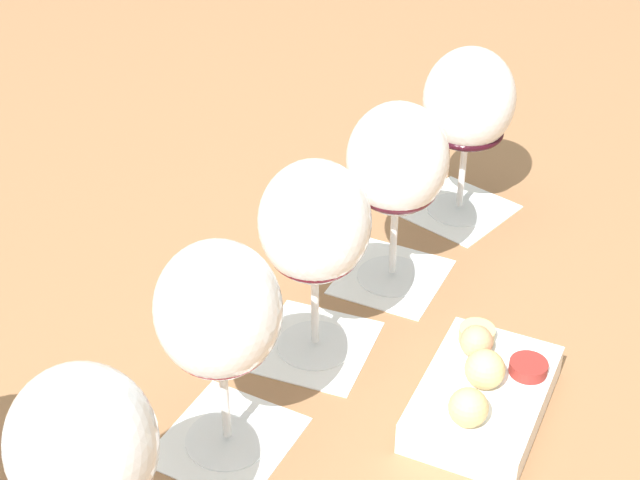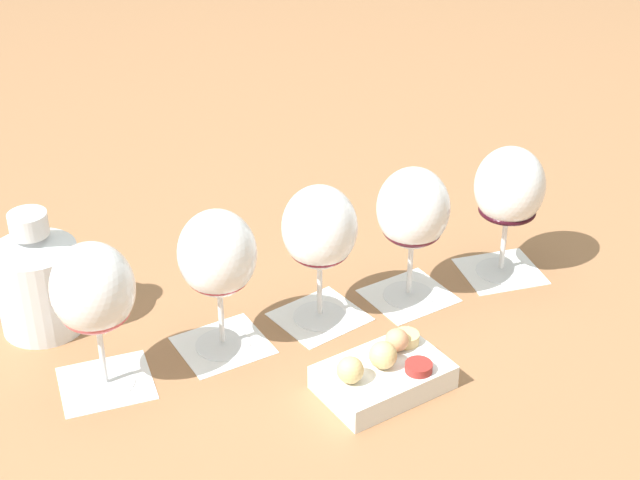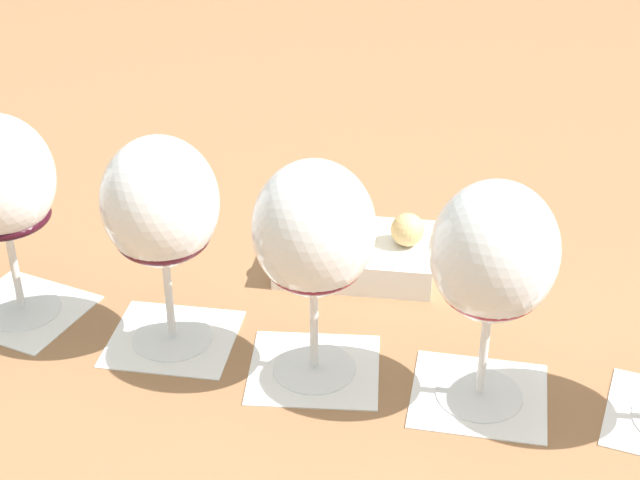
{
  "view_description": "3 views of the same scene",
  "coord_description": "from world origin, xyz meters",
  "px_view_note": "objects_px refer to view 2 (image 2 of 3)",
  "views": [
    {
      "loc": [
        -0.41,
        -0.56,
        0.6
      ],
      "look_at": [
        -0.0,
        -0.0,
        0.13
      ],
      "focal_mm": 55.0,
      "sensor_mm": 36.0,
      "label": 1
    },
    {
      "loc": [
        -0.09,
        -1.07,
        0.76
      ],
      "look_at": [
        -0.0,
        -0.0,
        0.13
      ],
      "focal_mm": 55.0,
      "sensor_mm": 36.0,
      "label": 2
    },
    {
      "loc": [
        -0.4,
        0.53,
        0.52
      ],
      "look_at": [
        -0.0,
        -0.0,
        0.13
      ],
      "focal_mm": 55.0,
      "sensor_mm": 36.0,
      "label": 3
    }
  ],
  "objects_px": {
    "wine_glass_0": "(94,294)",
    "snack_dish": "(383,373)",
    "wine_glass_1": "(218,259)",
    "wine_glass_4": "(509,191)",
    "wine_glass_2": "(322,233)",
    "wine_glass_3": "(413,214)",
    "ceramic_vase": "(38,279)"
  },
  "relations": [
    {
      "from": "wine_glass_0",
      "to": "wine_glass_4",
      "type": "distance_m",
      "value": 0.58
    },
    {
      "from": "wine_glass_4",
      "to": "ceramic_vase",
      "type": "height_order",
      "value": "wine_glass_4"
    },
    {
      "from": "wine_glass_3",
      "to": "snack_dish",
      "type": "height_order",
      "value": "wine_glass_3"
    },
    {
      "from": "ceramic_vase",
      "to": "wine_glass_0",
      "type": "bearing_deg",
      "value": -54.83
    },
    {
      "from": "wine_glass_0",
      "to": "snack_dish",
      "type": "relative_size",
      "value": 1.06
    },
    {
      "from": "wine_glass_2",
      "to": "wine_glass_3",
      "type": "bearing_deg",
      "value": 17.84
    },
    {
      "from": "wine_glass_3",
      "to": "ceramic_vase",
      "type": "height_order",
      "value": "wine_glass_3"
    },
    {
      "from": "wine_glass_3",
      "to": "snack_dish",
      "type": "bearing_deg",
      "value": -108.21
    },
    {
      "from": "wine_glass_2",
      "to": "ceramic_vase",
      "type": "xyz_separation_m",
      "value": [
        -0.37,
        0.01,
        -0.06
      ]
    },
    {
      "from": "wine_glass_4",
      "to": "wine_glass_2",
      "type": "bearing_deg",
      "value": -161.12
    },
    {
      "from": "wine_glass_0",
      "to": "wine_glass_3",
      "type": "height_order",
      "value": "same"
    },
    {
      "from": "wine_glass_1",
      "to": "wine_glass_4",
      "type": "bearing_deg",
      "value": 19.85
    },
    {
      "from": "ceramic_vase",
      "to": "wine_glass_1",
      "type": "bearing_deg",
      "value": -15.67
    },
    {
      "from": "wine_glass_0",
      "to": "wine_glass_2",
      "type": "height_order",
      "value": "same"
    },
    {
      "from": "wine_glass_3",
      "to": "ceramic_vase",
      "type": "relative_size",
      "value": 1.14
    },
    {
      "from": "wine_glass_2",
      "to": "ceramic_vase",
      "type": "relative_size",
      "value": 1.14
    },
    {
      "from": "wine_glass_1",
      "to": "wine_glass_2",
      "type": "relative_size",
      "value": 1.0
    },
    {
      "from": "ceramic_vase",
      "to": "snack_dish",
      "type": "relative_size",
      "value": 0.93
    },
    {
      "from": "wine_glass_1",
      "to": "wine_glass_2",
      "type": "distance_m",
      "value": 0.14
    },
    {
      "from": "wine_glass_2",
      "to": "wine_glass_3",
      "type": "height_order",
      "value": "same"
    },
    {
      "from": "snack_dish",
      "to": "wine_glass_2",
      "type": "bearing_deg",
      "value": 111.57
    },
    {
      "from": "wine_glass_1",
      "to": "snack_dish",
      "type": "relative_size",
      "value": 1.06
    },
    {
      "from": "wine_glass_3",
      "to": "snack_dish",
      "type": "distance_m",
      "value": 0.23
    },
    {
      "from": "wine_glass_0",
      "to": "wine_glass_4",
      "type": "relative_size",
      "value": 1.0
    },
    {
      "from": "wine_glass_1",
      "to": "snack_dish",
      "type": "xyz_separation_m",
      "value": [
        0.19,
        -0.1,
        -0.11
      ]
    },
    {
      "from": "wine_glass_0",
      "to": "ceramic_vase",
      "type": "relative_size",
      "value": 1.14
    },
    {
      "from": "ceramic_vase",
      "to": "snack_dish",
      "type": "bearing_deg",
      "value": -21.26
    },
    {
      "from": "wine_glass_2",
      "to": "wine_glass_4",
      "type": "relative_size",
      "value": 1.0
    },
    {
      "from": "wine_glass_4",
      "to": "wine_glass_3",
      "type": "bearing_deg",
      "value": -160.23
    },
    {
      "from": "wine_glass_4",
      "to": "ceramic_vase",
      "type": "bearing_deg",
      "value": -172.94
    },
    {
      "from": "wine_glass_1",
      "to": "wine_glass_2",
      "type": "bearing_deg",
      "value": 21.78
    },
    {
      "from": "ceramic_vase",
      "to": "snack_dish",
      "type": "xyz_separation_m",
      "value": [
        0.43,
        -0.17,
        -0.05
      ]
    }
  ]
}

